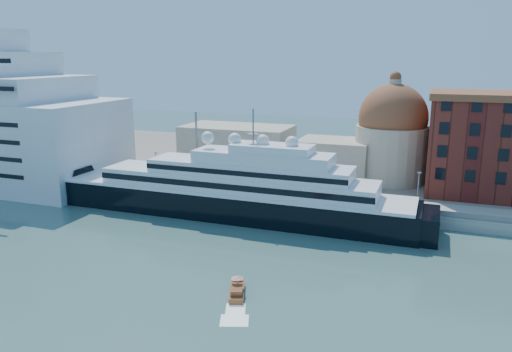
% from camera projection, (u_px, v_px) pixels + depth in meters
% --- Properties ---
extents(ground, '(400.00, 400.00, 0.00)m').
position_uv_depth(ground, '(217.00, 260.00, 82.83)').
color(ground, '#345A55').
rests_on(ground, ground).
extents(quay, '(180.00, 10.00, 2.50)m').
position_uv_depth(quay, '(279.00, 199.00, 113.55)').
color(quay, gray).
rests_on(quay, ground).
extents(land, '(260.00, 72.00, 2.00)m').
position_uv_depth(land, '(320.00, 164.00, 151.01)').
color(land, slate).
rests_on(land, ground).
extents(quay_fence, '(180.00, 0.10, 1.20)m').
position_uv_depth(quay_fence, '(273.00, 197.00, 109.01)').
color(quay_fence, slate).
rests_on(quay_fence, quay).
extents(superyacht, '(89.33, 12.38, 26.70)m').
position_uv_depth(superyacht, '(216.00, 193.00, 106.29)').
color(superyacht, black).
rests_on(superyacht, ground).
extents(service_barge, '(12.14, 5.56, 2.63)m').
position_uv_depth(service_barge, '(43.00, 192.00, 121.35)').
color(service_barge, white).
rests_on(service_barge, ground).
extents(water_taxi, '(3.92, 6.39, 2.88)m').
position_uv_depth(water_taxi, '(237.00, 291.00, 70.56)').
color(water_taxi, brown).
rests_on(water_taxi, ground).
extents(church, '(66.00, 18.00, 25.50)m').
position_uv_depth(church, '(330.00, 142.00, 130.77)').
color(church, beige).
rests_on(church, land).
extents(lamp_posts, '(120.80, 2.40, 18.00)m').
position_uv_depth(lamp_posts, '(224.00, 160.00, 114.20)').
color(lamp_posts, slate).
rests_on(lamp_posts, quay).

